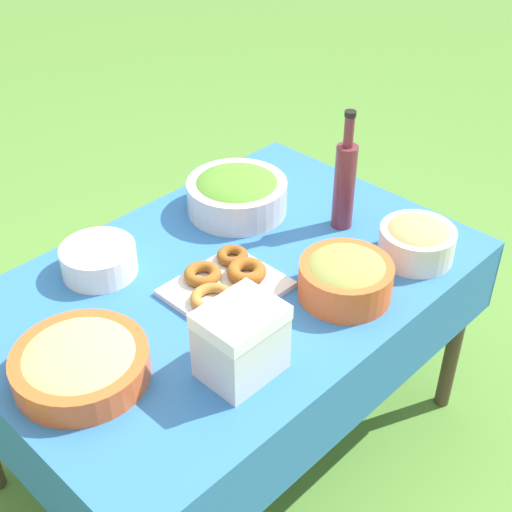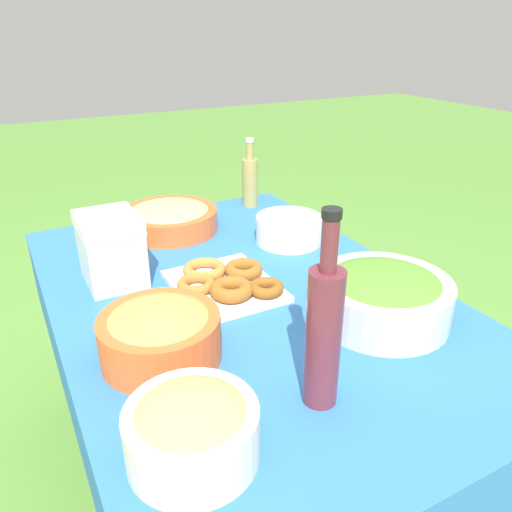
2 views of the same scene
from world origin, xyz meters
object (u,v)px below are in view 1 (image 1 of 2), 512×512
object	(u,v)px
salad_bowl	(237,193)
cooler_box	(241,341)
plate_stack	(99,260)
bread_bowl	(417,240)
pasta_bowl	(80,362)
olive_bowl	(346,276)
donut_platter	(227,283)
wine_bottle	(345,183)

from	to	relation	value
salad_bowl	cooler_box	distance (m)	0.71
plate_stack	cooler_box	xyz separation A→B (m)	(0.00, -0.55, 0.05)
plate_stack	bread_bowl	world-z (taller)	bread_bowl
salad_bowl	pasta_bowl	world-z (taller)	salad_bowl
bread_bowl	olive_bowl	size ratio (longest dim) A/B	0.86
donut_platter	plate_stack	xyz separation A→B (m)	(-0.19, 0.31, 0.02)
wine_bottle	cooler_box	distance (m)	0.69
donut_platter	cooler_box	bearing A→B (deg)	-127.57
bread_bowl	olive_bowl	xyz separation A→B (m)	(-0.28, 0.04, 0.00)
donut_platter	cooler_box	world-z (taller)	cooler_box
pasta_bowl	donut_platter	distance (m)	0.46
wine_bottle	olive_bowl	size ratio (longest dim) A/B	1.51
plate_stack	pasta_bowl	bearing A→B (deg)	-131.53
pasta_bowl	bread_bowl	xyz separation A→B (m)	(0.94, -0.29, 0.01)
donut_platter	olive_bowl	size ratio (longest dim) A/B	1.20
salad_bowl	plate_stack	bearing A→B (deg)	174.87
salad_bowl	cooler_box	world-z (taller)	cooler_box
wine_bottle	donut_platter	bearing A→B (deg)	177.26
plate_stack	cooler_box	world-z (taller)	cooler_box
donut_platter	pasta_bowl	bearing A→B (deg)	179.12
pasta_bowl	cooler_box	xyz separation A→B (m)	(0.27, -0.25, 0.05)
donut_platter	olive_bowl	xyz separation A→B (m)	(0.20, -0.24, 0.04)
cooler_box	salad_bowl	bearing A→B (deg)	46.27
plate_stack	donut_platter	bearing A→B (deg)	-58.14
pasta_bowl	plate_stack	size ratio (longest dim) A/B	1.53
pasta_bowl	wine_bottle	distance (m)	0.93
plate_stack	olive_bowl	distance (m)	0.68
wine_bottle	pasta_bowl	bearing A→B (deg)	178.19
salad_bowl	bread_bowl	world-z (taller)	salad_bowl
pasta_bowl	wine_bottle	world-z (taller)	wine_bottle
pasta_bowl	olive_bowl	xyz separation A→B (m)	(0.66, -0.25, 0.02)
pasta_bowl	donut_platter	size ratio (longest dim) A/B	1.07
bread_bowl	cooler_box	size ratio (longest dim) A/B	1.15
bread_bowl	olive_bowl	world-z (taller)	olive_bowl
wine_bottle	bread_bowl	distance (m)	0.27
wine_bottle	olive_bowl	bearing A→B (deg)	-139.95
wine_bottle	cooler_box	world-z (taller)	wine_bottle
salad_bowl	olive_bowl	distance (m)	0.52
plate_stack	olive_bowl	world-z (taller)	olive_bowl
salad_bowl	donut_platter	distance (m)	0.40
bread_bowl	cooler_box	distance (m)	0.67
pasta_bowl	plate_stack	xyz separation A→B (m)	(0.27, 0.30, -0.00)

